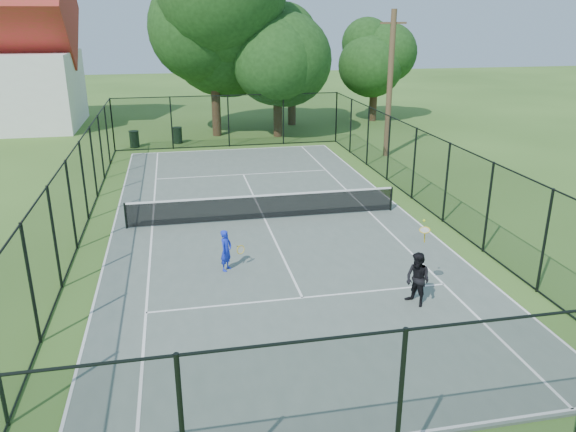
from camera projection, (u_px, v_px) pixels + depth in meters
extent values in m
plane|color=#385D1F|center=(265.00, 220.00, 21.06)|extent=(120.00, 120.00, 0.00)
cube|color=#546359|center=(265.00, 220.00, 21.05)|extent=(11.00, 24.00, 0.06)
cylinder|color=black|center=(126.00, 216.00, 19.94)|extent=(0.08, 0.08, 0.95)
cylinder|color=black|center=(391.00, 199.00, 21.81)|extent=(0.08, 0.08, 0.95)
cube|color=black|center=(264.00, 207.00, 20.88)|extent=(10.00, 0.03, 0.88)
cube|color=white|center=(264.00, 195.00, 20.73)|extent=(10.00, 0.05, 0.06)
cylinder|color=#332114|center=(216.00, 100.00, 35.36)|extent=(0.56, 0.56, 4.54)
sphere|color=#163411|center=(213.00, 28.00, 33.91)|extent=(8.19, 8.19, 8.19)
cylinder|color=#332114|center=(278.00, 111.00, 35.34)|extent=(0.56, 0.56, 3.20)
sphere|color=#163411|center=(277.00, 61.00, 34.32)|extent=(5.74, 5.74, 5.74)
cylinder|color=#332114|center=(292.00, 102.00, 39.24)|extent=(0.56, 0.56, 3.22)
sphere|color=#163411|center=(292.00, 59.00, 38.27)|extent=(5.11, 5.11, 5.11)
cylinder|color=#332114|center=(373.00, 101.00, 40.85)|extent=(0.56, 0.56, 2.87)
sphere|color=#163411|center=(375.00, 63.00, 39.95)|extent=(5.02, 5.02, 5.02)
cylinder|color=black|center=(134.00, 140.00, 32.68)|extent=(0.54, 0.54, 0.92)
cylinder|color=black|center=(134.00, 131.00, 32.51)|extent=(0.58, 0.58, 0.05)
cylinder|color=black|center=(178.00, 136.00, 33.74)|extent=(0.54, 0.54, 0.93)
cylinder|color=black|center=(177.00, 128.00, 33.58)|extent=(0.58, 0.58, 0.05)
cylinder|color=#4C3823|center=(390.00, 85.00, 29.63)|extent=(0.30, 0.30, 7.60)
cube|color=#4C3823|center=(394.00, 23.00, 28.59)|extent=(1.40, 0.10, 0.10)
imported|color=#182CCC|center=(226.00, 250.00, 16.60)|extent=(0.51, 0.55, 1.26)
torus|color=gold|center=(241.00, 250.00, 16.85)|extent=(0.27, 0.18, 0.29)
cylinder|color=silver|center=(241.00, 250.00, 16.85)|extent=(0.23, 0.15, 0.25)
imported|color=black|center=(418.00, 279.00, 14.55)|extent=(0.80, 0.87, 1.45)
torus|color=gold|center=(425.00, 230.00, 14.51)|extent=(0.30, 0.28, 0.14)
cylinder|color=silver|center=(425.00, 230.00, 14.51)|extent=(0.26, 0.24, 0.11)
sphere|color=#CCE526|center=(424.00, 221.00, 14.61)|extent=(0.07, 0.07, 0.07)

